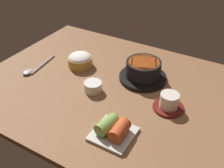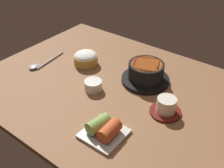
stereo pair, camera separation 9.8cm
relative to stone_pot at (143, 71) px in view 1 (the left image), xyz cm
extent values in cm
cube|color=brown|center=(-8.61, -10.70, -4.71)|extent=(100.00, 76.00, 2.00)
cylinder|color=black|center=(0.00, 0.00, -2.94)|extent=(18.56, 18.56, 1.53)
cylinder|color=black|center=(0.00, 0.00, 1.03)|extent=(13.52, 13.52, 6.43)
cylinder|color=#D15619|center=(0.00, 0.00, 3.95)|extent=(11.90, 11.90, 0.60)
cylinder|color=#B78C38|center=(-26.95, -4.30, -1.62)|extent=(10.26, 10.26, 4.18)
ellipsoid|color=white|center=(-26.95, -4.30, 0.47)|extent=(9.44, 9.44, 3.59)
cylinder|color=maroon|center=(15.03, -11.76, -3.31)|extent=(10.55, 10.55, 0.80)
cylinder|color=silver|center=(15.03, -11.76, -0.36)|extent=(6.44, 6.44, 5.10)
cylinder|color=#C6D18C|center=(15.03, -11.76, 1.89)|extent=(5.47, 5.47, 0.40)
cylinder|color=white|center=(-12.56, -16.37, -1.81)|extent=(6.59, 6.59, 3.80)
cylinder|color=#B73323|center=(-12.56, -16.37, -0.21)|extent=(5.40, 5.40, 0.50)
cube|color=silver|center=(5.07, -32.03, -3.21)|extent=(12.18, 12.18, 1.00)
cylinder|color=#7A9E47|center=(2.94, -32.03, -0.55)|extent=(5.56, 7.97, 4.31)
cylinder|color=#C64C23|center=(7.20, -32.03, -0.55)|extent=(4.53, 7.43, 4.31)
cylinder|color=#B7B7BC|center=(-41.13, -11.68, -3.31)|extent=(2.81, 16.56, 0.80)
ellipsoid|color=#B7B7BC|center=(-42.13, -19.91, -2.99)|extent=(3.60, 4.68, 1.26)
camera|label=1|loc=(33.51, -81.67, 55.98)|focal=42.97mm
camera|label=2|loc=(41.65, -76.24, 55.98)|focal=42.97mm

